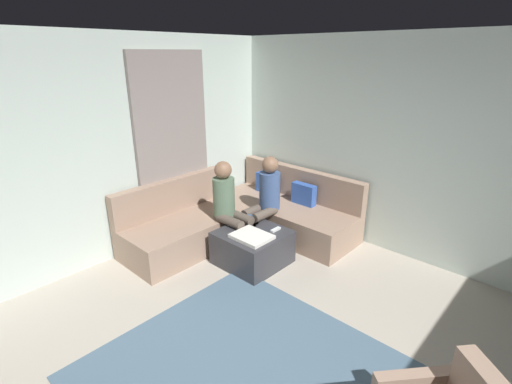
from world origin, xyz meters
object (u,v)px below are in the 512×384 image
(coffee_mug, at_px, (250,219))
(person_on_couch_side, at_px, (229,204))
(sectional_couch, at_px, (244,218))
(game_remote, at_px, (276,230))
(person_on_couch_back, at_px, (265,198))
(ottoman, at_px, (253,247))

(coffee_mug, height_order, person_on_couch_side, person_on_couch_side)
(sectional_couch, xyz_separation_m, game_remote, (0.76, -0.23, 0.15))
(game_remote, distance_m, person_on_couch_back, 0.56)
(ottoman, xyz_separation_m, person_on_couch_back, (-0.25, 0.50, 0.45))
(coffee_mug, bearing_deg, ottoman, -39.29)
(sectional_couch, bearing_deg, ottoman, -37.79)
(ottoman, bearing_deg, person_on_couch_side, 176.36)
(sectional_couch, xyz_separation_m, ottoman, (0.58, -0.45, -0.07))
(game_remote, height_order, person_on_couch_back, person_on_couch_back)
(person_on_couch_back, bearing_deg, coffee_mug, 95.28)
(ottoman, distance_m, game_remote, 0.36)
(person_on_couch_side, bearing_deg, game_remote, 107.45)
(coffee_mug, distance_m, person_on_couch_back, 0.38)
(person_on_couch_back, distance_m, person_on_couch_side, 0.51)
(sectional_couch, distance_m, person_on_couch_back, 0.50)
(sectional_couch, distance_m, coffee_mug, 0.49)
(coffee_mug, height_order, person_on_couch_back, person_on_couch_back)
(game_remote, bearing_deg, sectional_couch, 163.18)
(sectional_couch, height_order, ottoman, sectional_couch)
(game_remote, bearing_deg, person_on_couch_back, 146.48)
(sectional_couch, distance_m, person_on_couch_side, 0.59)
(person_on_couch_back, bearing_deg, person_on_couch_side, 69.09)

